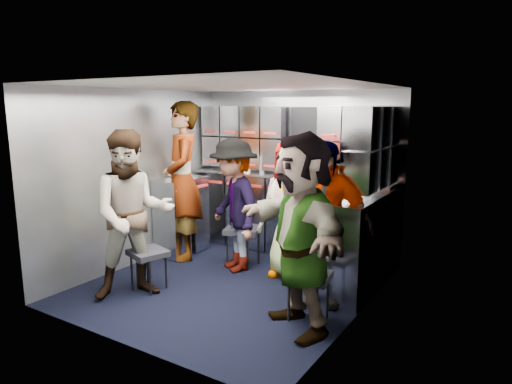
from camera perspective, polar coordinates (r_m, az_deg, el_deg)
The scene contains 29 objects.
floor at distance 5.04m, azimuth -2.94°, elevation -11.46°, with size 3.00×3.00×0.00m, color black.
wall_back at distance 6.02m, azimuth 5.15°, elevation 2.53°, with size 2.80×0.04×2.10m, color gray.
wall_left at distance 5.66m, azimuth -14.77°, elevation 1.69°, with size 0.04×3.00×2.10m, color gray.
wall_right at distance 4.12m, azimuth 13.11°, elevation -1.49°, with size 0.04×3.00×2.10m, color gray.
ceiling at distance 4.67m, azimuth -3.19°, elevation 13.13°, with size 2.80×3.00×0.02m, color silver.
cart_bank_back at distance 5.94m, azimuth 4.15°, elevation -3.02°, with size 2.68×0.38×0.99m, color #A1A6B1.
cart_bank_left at distance 6.01m, azimuth -9.26°, elevation -2.96°, with size 0.38×0.76×0.99m, color #A1A6B1.
counter at distance 5.84m, azimuth 4.21°, elevation 1.94°, with size 2.68×0.42×0.03m, color #B6B9BE.
locker_bank_back at distance 5.84m, azimuth 4.55°, elevation 6.63°, with size 2.68×0.28×0.82m, color #A1A6B1.
locker_bank_right at distance 4.76m, azimuth 14.38°, elevation 5.42°, with size 0.28×1.00×0.82m, color #A1A6B1.
right_cabinet at distance 4.85m, azimuth 13.48°, elevation -6.37°, with size 0.28×1.20×1.00m, color #A1A6B1.
coffee_niche at distance 5.82m, azimuth 6.41°, elevation 6.38°, with size 0.46×0.16×0.84m, color black, non-canonical shape.
red_latch_strip at distance 5.69m, azimuth 3.26°, elevation 0.34°, with size 2.60×0.02×0.03m, color red.
jump_seat_near_left at distance 4.92m, azimuth -13.33°, elevation -7.65°, with size 0.45×0.44×0.43m.
jump_seat_mid_left at distance 5.50m, azimuth -1.66°, elevation -4.98°, with size 0.49×0.48×0.47m.
jump_seat_center at distance 5.34m, azimuth 5.30°, elevation -6.07°, with size 0.39×0.38×0.41m.
jump_seat_mid_right at distance 4.70m, azimuth 9.28°, elevation -8.53°, with size 0.41×0.39×0.41m.
jump_seat_near_right at distance 4.15m, azimuth 6.61°, elevation -10.74°, with size 0.42×0.41×0.44m.
attendant_standing at distance 5.74m, azimuth -9.17°, elevation 1.34°, with size 0.72×0.47×1.96m, color black.
attendant_arc_a at distance 4.67m, azimuth -15.14°, elevation -2.78°, with size 0.82×0.64×1.68m, color black.
attendant_arc_b at distance 5.27m, azimuth -2.76°, elevation -1.65°, with size 1.00×0.57×1.55m, color black.
attendant_arc_c at distance 5.08m, azimuth 4.46°, elevation -2.12°, with size 0.76×0.49×1.55m, color black.
attendant_arc_d at distance 4.41m, azimuth 8.54°, elevation -3.98°, with size 0.93×0.39×1.58m, color black.
attendant_arc_e at distance 3.85m, azimuth 5.60°, elevation -5.15°, with size 1.58×0.50×1.70m, color black.
bottle_left at distance 5.86m, azimuth 2.61°, elevation 3.23°, with size 0.06×0.06×0.22m, color white.
bottle_mid at distance 5.97m, azimuth 0.74°, elevation 3.41°, with size 0.07×0.07×0.23m, color white.
bottle_right at distance 5.36m, azimuth 14.23°, elevation 2.52°, with size 0.07×0.07×0.28m, color white.
cup_left at distance 6.08m, azimuth -1.08°, elevation 2.89°, with size 0.08×0.08×0.09m, color #CFB392.
cup_right at distance 5.43m, azimuth 12.06°, elevation 1.71°, with size 0.08×0.08×0.09m, color #CFB392.
Camera 1 is at (2.68, -3.82, 1.90)m, focal length 32.00 mm.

